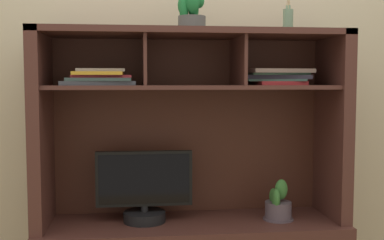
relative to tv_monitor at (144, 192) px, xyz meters
The scene contains 7 objects.
back_wall 0.77m from the tv_monitor, 48.94° to the left, with size 6.00×0.02×2.80m, color beige.
tv_monitor is the anchor object (origin of this frame).
potted_orchid 0.69m from the tv_monitor, ahead, with size 0.16×0.16×0.21m.
magazine_stack_left 0.61m from the tv_monitor, 169.64° to the right, with size 0.36×0.27×0.08m.
magazine_stack_centre 0.90m from the tv_monitor, ahead, with size 0.36×0.29×0.08m.
diffuser_bottle 1.14m from the tv_monitor, ahead, with size 0.05×0.05×0.26m.
potted_succulent 0.92m from the tv_monitor, ahead, with size 0.16×0.16×0.19m.
Camera 1 is at (-0.28, -2.41, 1.27)m, focal length 45.33 mm.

